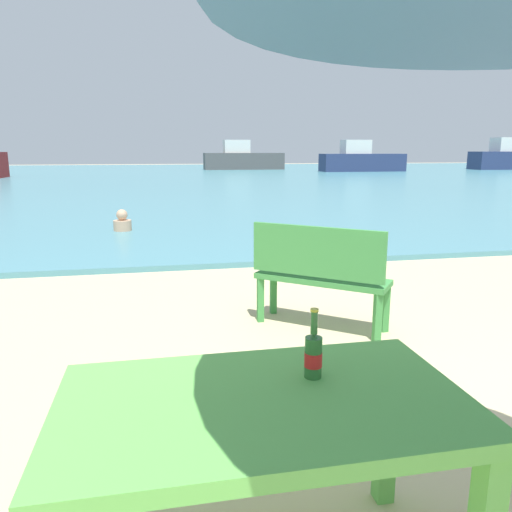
{
  "coord_description": "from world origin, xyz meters",
  "views": [
    {
      "loc": [
        -1.45,
        -1.47,
        1.58
      ],
      "look_at": [
        -0.56,
        3.0,
        0.6
      ],
      "focal_mm": 34.29,
      "sensor_mm": 36.0,
      "label": 1
    }
  ],
  "objects": [
    {
      "name": "beer_bottle_amber",
      "position": [
        -0.92,
        0.14,
        0.85
      ],
      "size": [
        0.07,
        0.07,
        0.26
      ],
      "color": "#2D662D",
      "rests_on": "picnic_table_green"
    },
    {
      "name": "sea_water",
      "position": [
        0.0,
        30.0,
        0.04
      ],
      "size": [
        120.0,
        50.0,
        0.08
      ],
      "primitive_type": "cube",
      "color": "teal",
      "rests_on": "ground_plane"
    },
    {
      "name": "boat_cargo_ship",
      "position": [
        27.28,
        34.77,
        1.0
      ],
      "size": [
        7.05,
        1.92,
        2.56
      ],
      "color": "navy",
      "rests_on": "sea_water"
    },
    {
      "name": "bench_green_left",
      "position": [
        -0.08,
        2.55,
        0.54
      ],
      "size": [
        1.16,
        1.03,
        0.95
      ],
      "color": "#3D8C42",
      "rests_on": "ground_plane"
    },
    {
      "name": "boat_ferry",
      "position": [
        5.43,
        38.86,
        0.93
      ],
      "size": [
        6.51,
        1.77,
        2.37
      ],
      "color": "#4C4C4C",
      "rests_on": "sea_water"
    },
    {
      "name": "boat_fishing_trawler",
      "position": [
        13.46,
        33.33,
        0.9
      ],
      "size": [
        6.28,
        1.71,
        2.28
      ],
      "color": "navy",
      "rests_on": "sea_water"
    },
    {
      "name": "picnic_table_green",
      "position": [
        -1.13,
        0.03,
        0.65
      ],
      "size": [
        1.4,
        0.8,
        0.76
      ],
      "color": "#60B24C",
      "rests_on": "ground_plane"
    },
    {
      "name": "swimmer_person",
      "position": [
        -2.16,
        8.15,
        0.24
      ],
      "size": [
        0.34,
        0.34,
        0.41
      ],
      "color": "tan",
      "rests_on": "sea_water"
    }
  ]
}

